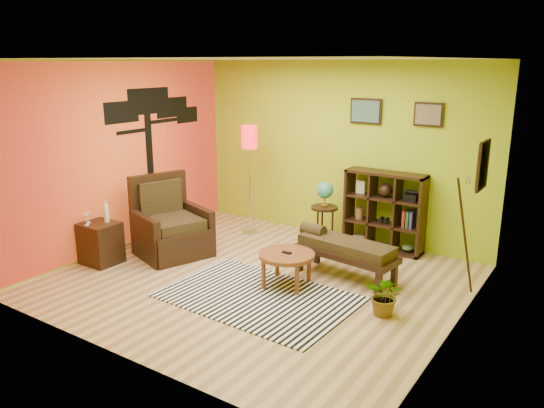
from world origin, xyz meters
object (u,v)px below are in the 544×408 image
Objects in this scene: coffee_table at (287,258)px; potted_plant at (386,300)px; side_cabinet at (101,243)px; globe_table at (325,197)px; floor_lamp at (249,147)px; cube_shelf at (385,211)px; armchair at (170,231)px; bench at (344,248)px.

potted_plant is (1.36, -0.08, -0.19)m from coffee_table.
globe_table reaches higher than side_cabinet.
cube_shelf is (2.14, 0.50, -0.85)m from floor_lamp.
globe_table is (1.72, 1.60, 0.41)m from armchair.
potted_plant is at bearing 10.08° from side_cabinet.
cube_shelf is 1.33m from bench.
globe_table reaches higher than potted_plant.
floor_lamp is 1.78× the size of globe_table.
coffee_table is at bearing -126.48° from bench.
cube_shelf is at bearing 20.12° from globe_table.
globe_table reaches higher than bench.
potted_plant is (2.99, -1.54, -1.26)m from floor_lamp.
globe_table is at bearing 8.33° from floor_lamp.
floor_lamp reaches higher than coffee_table.
armchair is 3.44m from potted_plant.
armchair is at bearing 178.61° from coffee_table.
coffee_table is at bearing -77.94° from globe_table.
coffee_table is 1.47× the size of potted_plant.
bench is at bearing 140.66° from potted_plant.
armchair is 1.84m from floor_lamp.
bench reaches higher than potted_plant.
potted_plant is (0.86, -2.04, -0.41)m from cube_shelf.
globe_table is at bearing 102.06° from coffee_table.
side_cabinet is at bearing -163.16° from coffee_table.
bench is at bearing 24.93° from side_cabinet.
cube_shelf is at bearing 36.55° from armchair.
bench reaches higher than coffee_table.
cube_shelf reaches higher than armchair.
floor_lamp is at bearing -171.67° from globe_table.
armchair is 1.33× the size of side_cabinet.
potted_plant is at bearing -2.22° from armchair.
side_cabinet is 1.88× the size of potted_plant.
armchair is at bearing -137.13° from globe_table.
armchair is 0.67× the size of floor_lamp.
coffee_table reaches higher than potted_plant.
armchair is (-2.07, 0.05, -0.03)m from coffee_table.
globe_table is at bearing -159.88° from cube_shelf.
bench is (-0.03, -1.32, -0.19)m from cube_shelf.
armchair reaches higher than bench.
bench is (2.11, -0.81, -1.04)m from floor_lamp.
coffee_table is at bearing -41.84° from floor_lamp.
armchair is at bearing -143.45° from cube_shelf.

